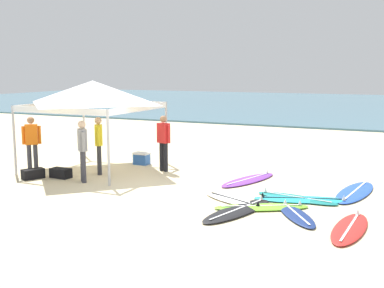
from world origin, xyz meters
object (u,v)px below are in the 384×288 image
surfboard_black (238,210)px  surfboard_cyan (303,199)px  surfboard_white (234,200)px  cooler_box (142,158)px  person_orange (32,141)px  gear_bag_by_pole (33,174)px  surfboard_red (350,228)px  person_yellow (99,141)px  person_red (164,139)px  canopy_tent (93,92)px  surfboard_teal (296,198)px  surfboard_purple (249,180)px  person_grey (83,147)px  gear_bag_near_tent (61,173)px  surfboard_lime (262,207)px  surfboard_navy (296,215)px  surfboard_blue (355,192)px

surfboard_black → surfboard_cyan: 1.85m
surfboard_white → cooler_box: cooler_box is taller
person_orange → gear_bag_by_pole: 1.12m
surfboard_red → surfboard_cyan: bearing=126.5°
person_orange → surfboard_white: bearing=-4.0°
person_yellow → person_red: bearing=38.5°
person_orange → cooler_box: bearing=48.5°
surfboard_cyan → canopy_tent: bearing=171.4°
canopy_tent → person_red: (2.11, 0.60, -1.40)m
canopy_tent → surfboard_red: 8.73m
surfboard_cyan → surfboard_teal: bearing=160.7°
surfboard_purple → person_grey: 4.69m
surfboard_cyan → gear_bag_near_tent: gear_bag_near_tent is taller
surfboard_teal → gear_bag_by_pole: 7.39m
surfboard_teal → surfboard_purple: (-1.64, 1.37, -0.00)m
surfboard_lime → gear_bag_near_tent: bearing=174.6°
canopy_tent → surfboard_purple: canopy_tent is taller
gear_bag_near_tent → surfboard_purple: bearing=20.3°
person_yellow → surfboard_cyan: bearing=-3.9°
cooler_box → surfboard_red: bearing=-29.4°
surfboard_red → person_orange: person_orange is taller
surfboard_navy → person_orange: person_orange is taller
canopy_tent → cooler_box: canopy_tent is taller
surfboard_navy → surfboard_purple: size_ratio=0.75×
surfboard_teal → surfboard_lime: size_ratio=0.96×
surfboard_lime → gear_bag_by_pole: size_ratio=3.58×
surfboard_teal → surfboard_purple: 2.13m
surfboard_white → person_orange: size_ratio=1.10×
surfboard_lime → surfboard_blue: bearing=52.1°
gear_bag_by_pole → canopy_tent: bearing=66.8°
gear_bag_by_pole → gear_bag_near_tent: bearing=31.7°
surfboard_white → surfboard_lime: (0.75, -0.25, -0.00)m
surfboard_navy → person_orange: bearing=173.2°
surfboard_lime → gear_bag_near_tent: size_ratio=3.58×
cooler_box → canopy_tent: bearing=-128.2°
surfboard_cyan → gear_bag_by_pole: 7.55m
surfboard_purple → person_orange: bearing=-164.3°
surfboard_navy → surfboard_red: size_ratio=0.82×
surfboard_lime → gear_bag_near_tent: gear_bag_near_tent is taller
person_red → gear_bag_near_tent: (-2.26, -2.06, -0.85)m
surfboard_blue → person_grey: size_ratio=1.52×
surfboard_red → surfboard_black: size_ratio=0.89×
surfboard_cyan → surfboard_blue: bearing=49.6°
surfboard_teal → surfboard_navy: bearing=-77.8°
surfboard_red → gear_bag_near_tent: gear_bag_near_tent is taller
surfboard_black → gear_bag_by_pole: (-6.39, 0.63, 0.10)m
surfboard_red → person_grey: (-7.19, 1.12, 0.95)m
cooler_box → person_orange: bearing=-131.5°
surfboard_black → surfboard_purple: bearing=103.5°
surfboard_red → gear_bag_near_tent: bearing=171.2°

